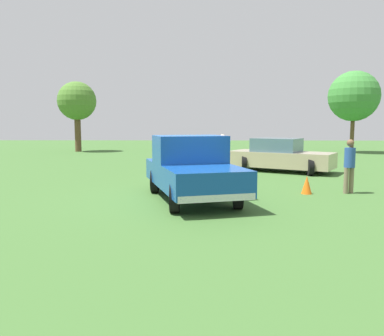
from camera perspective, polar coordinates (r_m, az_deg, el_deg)
ground_plane at (r=11.23m, az=-1.42°, el=-4.39°), size 80.00×80.00×0.00m
pickup_truck at (r=10.90m, az=-0.16°, el=0.18°), size 4.83×3.10×1.80m
sedan_near at (r=17.81m, az=12.84°, el=1.74°), size 3.81×4.77×1.49m
person_bystander at (r=15.09m, az=4.47°, el=2.12°), size 0.36×0.36×1.73m
person_visitor at (r=12.75m, az=22.17°, el=0.66°), size 0.41×0.41×1.66m
tree_back_right at (r=31.15m, az=22.72°, el=9.70°), size 3.66×3.66×5.99m
tree_far_center at (r=31.45m, az=-16.59°, el=9.35°), size 2.94×2.94×5.37m
traffic_cone at (r=12.31m, az=16.53°, el=-2.40°), size 0.32×0.32×0.55m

